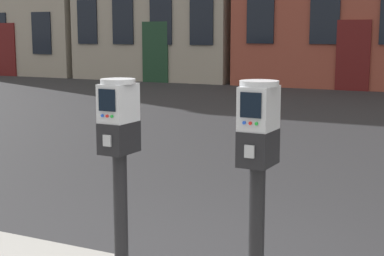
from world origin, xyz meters
name	(u,v)px	position (x,y,z in m)	size (l,w,h in m)	color
parking_meter_near_kerb	(119,144)	(-0.34, -0.15, 1.04)	(0.22, 0.26, 1.31)	black
parking_meter_twin_adjacent	(258,155)	(0.58, -0.15, 1.06)	(0.22, 0.26, 1.33)	black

